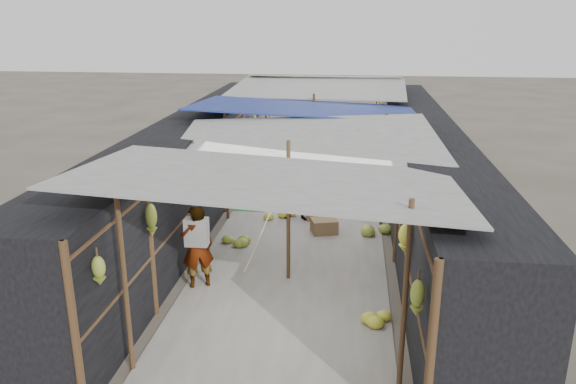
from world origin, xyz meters
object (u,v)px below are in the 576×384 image
at_px(black_basin, 347,189).
at_px(vendor_seated, 374,172).
at_px(crate_near, 324,226).
at_px(vendor_elderly, 197,247).
at_px(shopper_blue, 299,191).

xyz_separation_m(black_basin, vendor_seated, (0.72, 0.44, 0.37)).
bearing_deg(crate_near, vendor_seated, 55.71).
relative_size(black_basin, vendor_seated, 0.67).
relative_size(crate_near, vendor_seated, 0.59).
bearing_deg(vendor_elderly, vendor_seated, -143.14).
relative_size(crate_near, vendor_elderly, 0.36).
height_order(crate_near, black_basin, crate_near).
xyz_separation_m(crate_near, vendor_elderly, (-2.07, -2.83, 0.61)).
height_order(black_basin, vendor_elderly, vendor_elderly).
distance_m(crate_near, shopper_blue, 1.15).
bearing_deg(black_basin, shopper_blue, -114.85).
xyz_separation_m(vendor_elderly, vendor_seated, (3.25, 6.41, -0.31)).
height_order(crate_near, vendor_elderly, vendor_elderly).
bearing_deg(shopper_blue, black_basin, 73.56).
distance_m(vendor_elderly, vendor_seated, 7.19).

